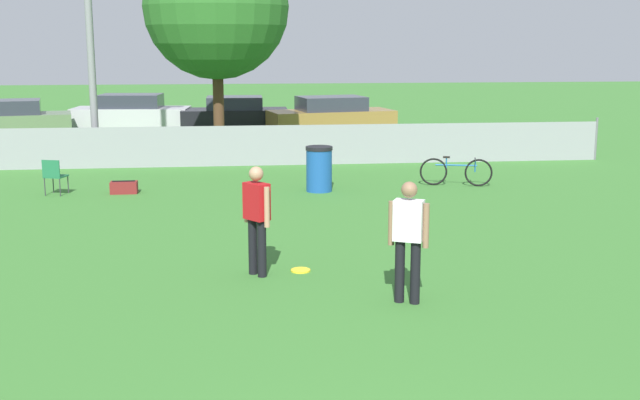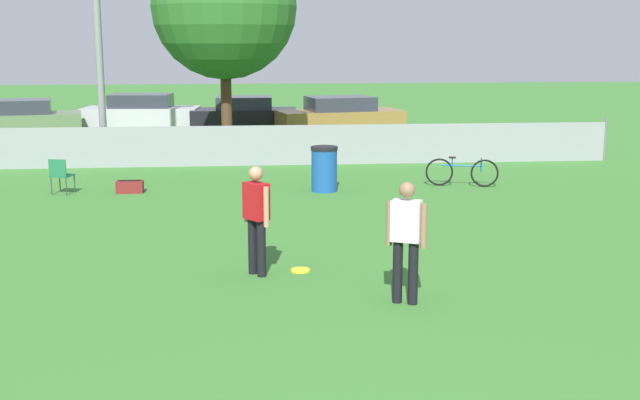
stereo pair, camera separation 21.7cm
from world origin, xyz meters
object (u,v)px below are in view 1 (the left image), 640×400
(parked_car_silver, at_px, (132,113))
(parked_car_olive, at_px, (8,120))
(gear_bag_sideline, at_px, (124,187))
(parked_car_dark, at_px, (235,114))
(bicycle_sideline, at_px, (456,172))
(player_receiver_white, at_px, (408,234))
(folding_chair_sideline, at_px, (54,174))
(trash_bin, at_px, (319,169))
(parked_car_tan, at_px, (331,116))
(player_defender_red, at_px, (257,214))
(frisbee_disc, at_px, (301,270))
(tree_near_pole, at_px, (216,6))

(parked_car_silver, bearing_deg, parked_car_olive, -144.68)
(gear_bag_sideline, bearing_deg, parked_car_dark, 78.18)
(bicycle_sideline, relative_size, gear_bag_sideline, 2.80)
(bicycle_sideline, height_order, gear_bag_sideline, bicycle_sideline)
(player_receiver_white, relative_size, bicycle_sideline, 0.98)
(folding_chair_sideline, height_order, trash_bin, trash_bin)
(parked_car_silver, bearing_deg, parked_car_tan, -12.67)
(player_defender_red, xyz_separation_m, parked_car_tan, (3.33, 17.52, -0.24))
(player_receiver_white, relative_size, parked_car_olive, 0.36)
(bicycle_sideline, height_order, parked_car_silver, parked_car_silver)
(folding_chair_sideline, bearing_deg, trash_bin, -164.42)
(player_receiver_white, xyz_separation_m, folding_chair_sideline, (-6.13, 8.18, -0.46))
(player_defender_red, height_order, parked_car_dark, player_defender_red)
(player_receiver_white, distance_m, parked_car_olive, 21.46)
(parked_car_tan, bearing_deg, player_receiver_white, -105.42)
(frisbee_disc, height_order, parked_car_tan, parked_car_tan)
(parked_car_silver, bearing_deg, parked_car_dark, -4.28)
(player_defender_red, relative_size, parked_car_olive, 0.36)
(parked_car_olive, bearing_deg, player_defender_red, -76.73)
(trash_bin, bearing_deg, folding_chair_sideline, 178.14)
(player_defender_red, bearing_deg, frisbee_disc, 64.55)
(parked_car_olive, bearing_deg, trash_bin, -60.12)
(gear_bag_sideline, bearing_deg, tree_near_pole, 70.60)
(parked_car_dark, bearing_deg, parked_car_olive, -167.18)
(player_receiver_white, height_order, gear_bag_sideline, player_receiver_white)
(parked_car_olive, bearing_deg, gear_bag_sideline, -75.30)
(player_receiver_white, distance_m, frisbee_disc, 2.24)
(trash_bin, height_order, parked_car_dark, parked_car_dark)
(parked_car_dark, bearing_deg, trash_bin, -81.19)
(player_receiver_white, xyz_separation_m, parked_car_silver, (-5.94, 21.35, -0.26))
(player_receiver_white, bearing_deg, bicycle_sideline, 95.28)
(parked_car_olive, distance_m, parked_car_tan, 11.33)
(player_defender_red, bearing_deg, folding_chair_sideline, 174.82)
(folding_chair_sideline, xyz_separation_m, bicycle_sideline, (9.17, 0.12, -0.13))
(player_defender_red, distance_m, parked_car_dark, 19.23)
(player_receiver_white, distance_m, parked_car_dark, 20.80)
(tree_near_pole, height_order, folding_chair_sideline, tree_near_pole)
(player_defender_red, height_order, bicycle_sideline, player_defender_red)
(player_defender_red, relative_size, folding_chair_sideline, 2.01)
(player_defender_red, relative_size, parked_car_silver, 0.36)
(trash_bin, relative_size, parked_car_dark, 0.26)
(tree_near_pole, distance_m, gear_bag_sideline, 7.55)
(player_receiver_white, xyz_separation_m, bicycle_sideline, (3.03, 8.30, -0.59))
(bicycle_sideline, bearing_deg, player_defender_red, -111.05)
(folding_chair_sideline, relative_size, gear_bag_sideline, 1.36)
(parked_car_olive, bearing_deg, parked_car_silver, 19.06)
(frisbee_disc, distance_m, parked_car_dark, 19.12)
(tree_near_pole, xyz_separation_m, parked_car_dark, (0.53, 6.56, -3.70))
(bicycle_sideline, bearing_deg, parked_car_olive, 155.06)
(tree_near_pole, distance_m, parked_car_tan, 7.26)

